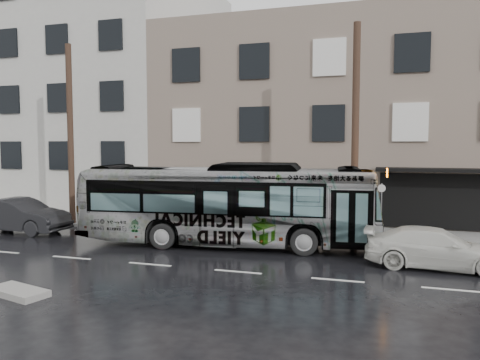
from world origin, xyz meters
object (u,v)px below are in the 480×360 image
(sign_post, at_px, (381,212))
(white_sedan, at_px, (436,248))
(utility_pole_front, at_px, (355,132))
(bus, at_px, (228,204))
(utility_pole_rear, at_px, (70,135))
(dark_sedan, at_px, (19,215))

(sign_post, bearing_deg, white_sedan, -61.58)
(utility_pole_front, height_order, sign_post, utility_pole_front)
(sign_post, height_order, bus, bus)
(utility_pole_rear, xyz_separation_m, sign_post, (15.10, 0.00, -3.30))
(white_sedan, bearing_deg, sign_post, 30.93)
(utility_pole_front, bearing_deg, dark_sedan, -171.46)
(white_sedan, xyz_separation_m, dark_sedan, (-18.17, 1.05, 0.13))
(utility_pole_front, relative_size, white_sedan, 1.95)
(dark_sedan, bearing_deg, utility_pole_rear, -28.36)
(sign_post, relative_size, bus, 0.20)
(utility_pole_front, distance_m, bus, 6.10)
(sign_post, distance_m, bus, 6.38)
(utility_pole_front, relative_size, dark_sedan, 1.84)
(bus, bearing_deg, utility_pole_front, -73.83)
(utility_pole_front, height_order, dark_sedan, utility_pole_front)
(bus, bearing_deg, dark_sedan, 85.34)
(utility_pole_front, relative_size, utility_pole_rear, 1.00)
(utility_pole_front, height_order, white_sedan, utility_pole_front)
(utility_pole_front, height_order, utility_pole_rear, same)
(utility_pole_front, relative_size, sign_post, 3.75)
(white_sedan, bearing_deg, dark_sedan, 89.21)
(utility_pole_rear, relative_size, sign_post, 3.75)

